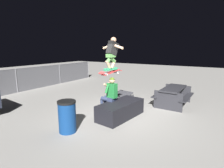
# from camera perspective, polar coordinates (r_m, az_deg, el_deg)

# --- Properties ---
(ground_plane) EXTENTS (40.00, 40.00, 0.00)m
(ground_plane) POSITION_cam_1_polar(r_m,az_deg,el_deg) (6.61, 2.53, -9.71)
(ground_plane) COLOR gray
(ledge_box_main) EXTENTS (1.92, 1.00, 0.54)m
(ledge_box_main) POSITION_cam_1_polar(r_m,az_deg,el_deg) (6.32, 2.73, -8.07)
(ledge_box_main) COLOR black
(ledge_box_main) RESTS_ON ground
(person_sitting_on_ledge) EXTENTS (0.60, 0.77, 1.38)m
(person_sitting_on_ledge) POSITION_cam_1_polar(r_m,az_deg,el_deg) (6.40, -0.77, -3.08)
(person_sitting_on_ledge) COLOR #2D3856
(person_sitting_on_ledge) RESTS_ON ground
(skateboard) EXTENTS (1.04, 0.36, 0.15)m
(skateboard) POSITION_cam_1_polar(r_m,az_deg,el_deg) (6.29, -0.37, 3.71)
(skateboard) COLOR #B72D2D
(skater_airborne) EXTENTS (0.63, 0.89, 1.12)m
(skater_airborne) POSITION_cam_1_polar(r_m,az_deg,el_deg) (6.28, -0.03, 9.99)
(skater_airborne) COLOR #2D9E66
(kicker_ramp) EXTENTS (1.37, 1.03, 0.45)m
(kicker_ramp) POSITION_cam_1_polar(r_m,az_deg,el_deg) (8.33, 2.07, -4.70)
(kicker_ramp) COLOR #38383D
(kicker_ramp) RESTS_ON ground
(picnic_table_back) EXTENTS (1.72, 1.37, 0.75)m
(picnic_table_back) POSITION_cam_1_polar(r_m,az_deg,el_deg) (8.01, 18.73, -2.81)
(picnic_table_back) COLOR #28282D
(picnic_table_back) RESTS_ON ground
(trash_bin) EXTENTS (0.52, 0.52, 0.92)m
(trash_bin) POSITION_cam_1_polar(r_m,az_deg,el_deg) (5.36, -13.91, -9.86)
(trash_bin) COLOR navy
(trash_bin) RESTS_ON ground
(fence_back) EXTENTS (12.05, 0.05, 1.30)m
(fence_back) POSITION_cam_1_polar(r_m,az_deg,el_deg) (10.92, -27.84, 1.15)
(fence_back) COLOR slate
(fence_back) RESTS_ON ground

